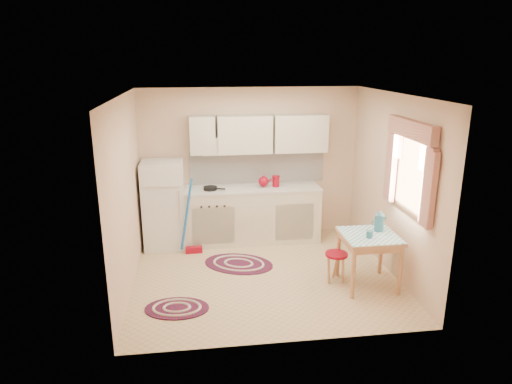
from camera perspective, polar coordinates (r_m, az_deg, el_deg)
The scene contains 14 objects.
room_shell at distance 6.26m, azimuth 2.17°, elevation 3.95°, with size 3.64×3.60×2.52m.
fridge at distance 7.40m, azimuth -11.41°, elevation -1.58°, with size 0.65×0.60×1.40m, color silver.
broom at distance 7.08m, azimuth -7.93°, elevation -3.09°, with size 0.28×0.12×1.20m, color blue, non-canonical shape.
base_cabinets at distance 7.56m, azimuth -0.66°, elevation -2.93°, with size 2.25×0.60×0.88m, color beige.
countertop at distance 7.42m, azimuth -0.67°, elevation 0.42°, with size 2.27×0.62×0.04m, color beige.
frying_pan at distance 7.31m, azimuth -5.74°, elevation 0.46°, with size 0.22×0.22×0.05m, color black.
red_kettle at distance 7.42m, azimuth 0.94°, elevation 1.31°, with size 0.18×0.17×0.18m, color maroon, non-canonical shape.
red_canister at distance 7.45m, azimuth 2.51°, elevation 1.28°, with size 0.12×0.12×0.16m, color maroon.
table at distance 6.31m, azimuth 13.81°, elevation -8.31°, with size 0.72×0.72×0.72m, color tan.
stool at distance 6.38m, azimuth 9.94°, elevation -9.26°, with size 0.30×0.30×0.42m, color maroon.
coffee_pot at distance 6.28m, azimuth 15.17°, elevation -3.45°, with size 0.15×0.13×0.31m, color #29667F, non-canonical shape.
mug at distance 6.05m, azimuth 14.01°, elevation -5.20°, with size 0.08×0.08×0.10m, color #29667F.
rug_center at distance 6.86m, azimuth -2.19°, elevation -8.95°, with size 1.04×0.69×0.02m, color maroon, non-canonical shape.
rug_left at distance 5.83m, azimuth -9.86°, elevation -14.13°, with size 0.79×0.53×0.02m, color maroon, non-canonical shape.
Camera 1 is at (-0.89, -5.78, 2.95)m, focal length 32.00 mm.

